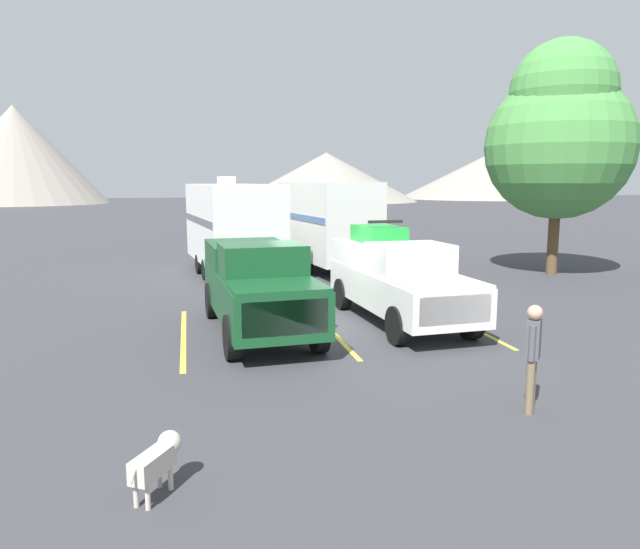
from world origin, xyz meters
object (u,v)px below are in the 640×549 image
pickup_truck_b (397,276)px  camper_trailer_b (326,221)px  dog (159,457)px  pickup_truck_a (257,284)px  person_a (533,351)px  camper_trailer_a (232,224)px

pickup_truck_b → camper_trailer_b: (0.21, 8.80, 0.86)m
dog → pickup_truck_a: bearing=74.5°
pickup_truck_b → person_a: size_ratio=3.37×
pickup_truck_b → camper_trailer_a: (-3.57, 8.51, 0.83)m
pickup_truck_b → person_a: (-0.07, -6.35, -0.18)m
pickup_truck_a → camper_trailer_a: 8.91m
pickup_truck_a → camper_trailer_b: (3.87, 9.16, 0.86)m
camper_trailer_a → dog: 16.31m
camper_trailer_b → dog: (-5.87, -16.39, -1.60)m
camper_trailer_a → camper_trailer_b: 3.79m
dog → camper_trailer_b: bearing=70.3°
camper_trailer_a → camper_trailer_b: bearing=4.3°
pickup_truck_a → camper_trailer_b: size_ratio=0.79×
camper_trailer_b → person_a: size_ratio=4.32×
pickup_truck_b → dog: bearing=-126.7°
pickup_truck_a → person_a: (3.59, -5.98, -0.18)m
pickup_truck_a → pickup_truck_b: size_ratio=1.01×
person_a → dog: bearing=-167.4°
pickup_truck_a → camper_trailer_a: bearing=89.4°
camper_trailer_a → dog: size_ratio=9.65×
pickup_truck_a → person_a: pickup_truck_a is taller
dog → camper_trailer_a: bearing=82.6°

